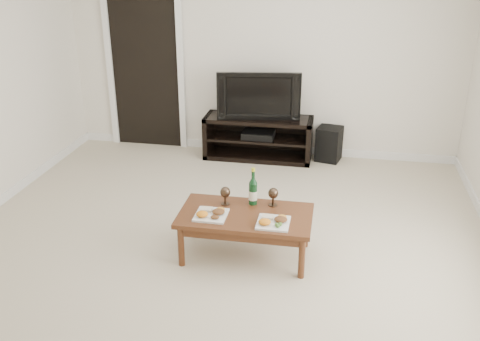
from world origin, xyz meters
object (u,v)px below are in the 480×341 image
(television, at_px, (259,94))
(media_console, at_px, (258,138))
(coffee_table, at_px, (245,235))
(subwoofer, at_px, (329,144))

(television, bearing_deg, media_console, 0.00)
(television, height_order, coffee_table, television)
(coffee_table, bearing_deg, media_console, 96.19)
(subwoofer, bearing_deg, media_console, -160.61)
(television, bearing_deg, coffee_table, -92.62)
(media_console, height_order, coffee_table, media_console)
(television, bearing_deg, subwoofer, -2.50)
(media_console, distance_m, subwoofer, 0.91)
(media_console, distance_m, television, 0.57)
(media_console, bearing_deg, television, 0.00)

